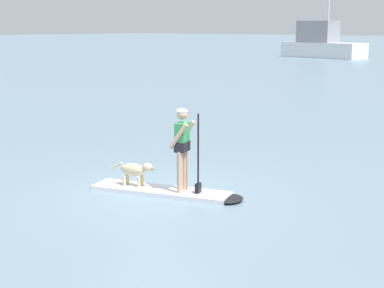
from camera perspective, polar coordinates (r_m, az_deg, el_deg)
The scene contains 5 objects.
ground_plane at distance 12.55m, azimuth -2.96°, elevation -4.71°, with size 400.00×400.00×0.00m, color slate.
paddleboard at distance 12.45m, azimuth -2.01°, elevation -4.60°, with size 3.31×1.67×0.10m.
person_paddler at distance 12.10m, azimuth -0.88°, elevation 0.03°, with size 0.67×0.58×1.71m.
dog at distance 12.70m, azimuth -5.44°, elevation -2.49°, with size 1.00×0.41×0.52m.
moored_boat_far_starboard at distance 68.10m, azimuth 12.19°, elevation 9.29°, with size 9.89×4.47×9.85m.
Camera 1 is at (8.27, -8.80, 3.43)m, focal length 56.11 mm.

